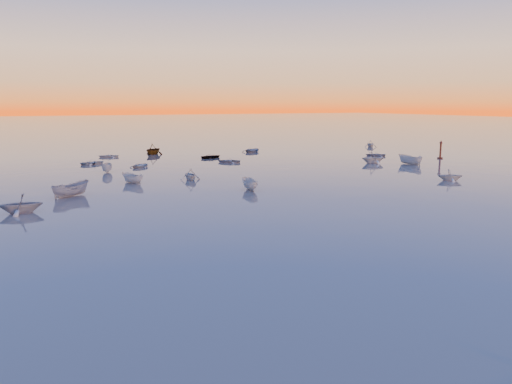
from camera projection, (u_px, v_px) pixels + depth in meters
ground at (100, 147)px, 108.84m from camera, size 600.00×600.00×0.00m
moored_fleet at (156, 175)px, 67.21m from camera, size 124.00×58.00×1.20m
boat_near_center at (71, 196)px, 51.79m from camera, size 3.61×4.67×1.49m
boat_near_right at (191, 180)px, 62.94m from camera, size 3.26×1.54×1.13m
channel_marker at (440, 151)px, 86.93m from camera, size 0.93×0.93×3.30m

